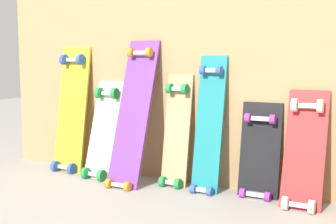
{
  "coord_description": "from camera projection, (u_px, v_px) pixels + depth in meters",
  "views": [
    {
      "loc": [
        1.18,
        -2.26,
        0.73
      ],
      "look_at": [
        0.0,
        -0.07,
        0.45
      ],
      "focal_mm": 45.58,
      "sensor_mm": 36.0,
      "label": 1
    }
  ],
  "objects": [
    {
      "name": "ground_plane",
      "position": [
        173.0,
        183.0,
        2.62
      ],
      "size": [
        12.0,
        12.0,
        0.0
      ],
      "primitive_type": "plane",
      "color": "#9E9991"
    },
    {
      "name": "plywood_wall_panel",
      "position": [
        179.0,
        58.0,
        2.59
      ],
      "size": [
        2.68,
        0.04,
        1.53
      ],
      "primitive_type": "cube",
      "color": "tan",
      "rests_on": "ground"
    },
    {
      "name": "skateboard_yellow",
      "position": [
        71.0,
        113.0,
        2.91
      ],
      "size": [
        0.23,
        0.22,
        0.9
      ],
      "color": "gold",
      "rests_on": "ground"
    },
    {
      "name": "skateboard_white",
      "position": [
        103.0,
        134.0,
        2.75
      ],
      "size": [
        0.2,
        0.27,
        0.68
      ],
      "color": "silver",
      "rests_on": "ground"
    },
    {
      "name": "skateboard_purple",
      "position": [
        133.0,
        118.0,
        2.58
      ],
      "size": [
        0.21,
        0.35,
        0.95
      ],
      "color": "#6B338C",
      "rests_on": "ground"
    },
    {
      "name": "skateboard_natural",
      "position": [
        176.0,
        136.0,
        2.55
      ],
      "size": [
        0.17,
        0.18,
        0.73
      ],
      "color": "tan",
      "rests_on": "ground"
    },
    {
      "name": "skateboard_teal",
      "position": [
        209.0,
        130.0,
        2.43
      ],
      "size": [
        0.16,
        0.21,
        0.85
      ],
      "color": "#197A7F",
      "rests_on": "ground"
    },
    {
      "name": "skateboard_black",
      "position": [
        259.0,
        156.0,
        2.33
      ],
      "size": [
        0.22,
        0.15,
        0.59
      ],
      "color": "black",
      "rests_on": "ground"
    },
    {
      "name": "skateboard_red",
      "position": [
        304.0,
        155.0,
        2.17
      ],
      "size": [
        0.2,
        0.25,
        0.66
      ],
      "color": "#B22626",
      "rests_on": "ground"
    }
  ]
}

